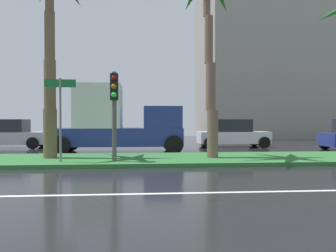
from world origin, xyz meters
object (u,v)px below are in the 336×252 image
at_px(street_name_sign, 60,108).
at_px(car_in_traffic_third, 232,134).
at_px(traffic_signal_median_right, 114,100).
at_px(box_truck_lead, 118,122).
at_px(car_in_traffic_second, 8,134).

xyz_separation_m(street_name_sign, car_in_traffic_third, (8.51, 8.00, -1.25)).
height_order(traffic_signal_median_right, box_truck_lead, box_truck_lead).
bearing_deg(traffic_signal_median_right, box_truck_lead, 92.48).
bearing_deg(box_truck_lead, car_in_traffic_third, 22.96).
relative_size(street_name_sign, car_in_traffic_third, 0.70).
bearing_deg(box_truck_lead, car_in_traffic_second, 153.65).
height_order(box_truck_lead, car_in_traffic_third, box_truck_lead).
height_order(street_name_sign, box_truck_lead, box_truck_lead).
bearing_deg(car_in_traffic_second, traffic_signal_median_right, -50.28).
distance_m(traffic_signal_median_right, car_in_traffic_second, 11.02).
bearing_deg(traffic_signal_median_right, car_in_traffic_second, 129.72).
relative_size(car_in_traffic_second, car_in_traffic_third, 1.00).
height_order(street_name_sign, car_in_traffic_third, street_name_sign).
bearing_deg(box_truck_lead, traffic_signal_median_right, -87.52).
relative_size(traffic_signal_median_right, car_in_traffic_second, 0.76).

